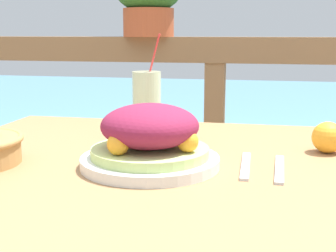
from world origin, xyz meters
name	(u,v)px	position (x,y,z in m)	size (l,w,h in m)	color
patio_table	(171,213)	(0.00, 0.00, 0.65)	(1.06, 0.88, 0.75)	#997047
railing_fence	(215,104)	(0.00, 0.82, 0.75)	(2.80, 0.08, 0.99)	brown
sea_backdrop	(243,124)	(0.00, 3.32, 0.19)	(12.00, 4.00, 0.39)	#568EA8
salad_plate	(150,140)	(-0.04, -0.02, 0.81)	(0.27, 0.27, 0.12)	silver
drink_glass	(147,102)	(-0.12, 0.29, 0.83)	(0.07, 0.07, 0.25)	beige
fork	(246,166)	(0.14, 0.01, 0.76)	(0.02, 0.18, 0.00)	silver
knife	(280,169)	(0.21, 0.00, 0.76)	(0.02, 0.18, 0.00)	silver
orange_near_basket	(328,137)	(0.31, 0.15, 0.79)	(0.07, 0.07, 0.07)	#F9A328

